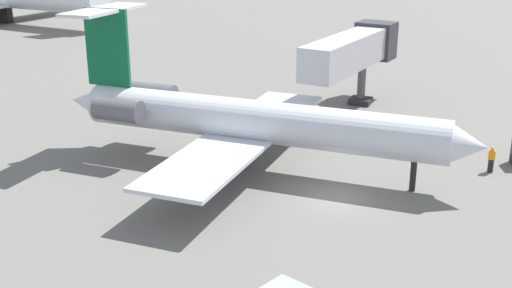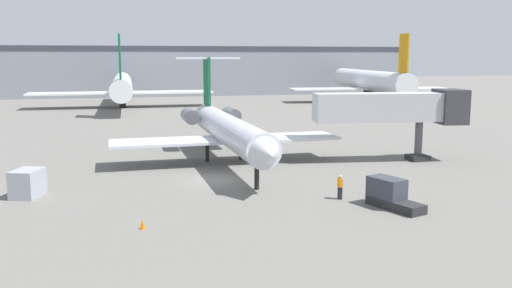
% 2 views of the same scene
% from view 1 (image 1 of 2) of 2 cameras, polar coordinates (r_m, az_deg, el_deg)
% --- Properties ---
extents(ground_plane, '(400.00, 400.00, 0.10)m').
position_cam_1_polar(ground_plane, '(37.13, 7.10, -4.79)').
color(ground_plane, '#66635E').
extents(regional_jet, '(20.96, 27.51, 9.60)m').
position_cam_1_polar(regional_jet, '(40.26, -1.05, 2.29)').
color(regional_jet, silver).
rests_on(regional_jet, ground_plane).
extents(jet_bridge, '(14.33, 4.71, 6.66)m').
position_cam_1_polar(jet_bridge, '(53.55, 8.76, 8.18)').
color(jet_bridge, '#ADADB2').
rests_on(jet_bridge, ground_plane).
extents(ground_crew_marshaller, '(0.29, 0.42, 1.69)m').
position_cam_1_polar(ground_crew_marshaller, '(42.76, 20.16, -1.28)').
color(ground_crew_marshaller, black).
rests_on(ground_crew_marshaller, ground_plane).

